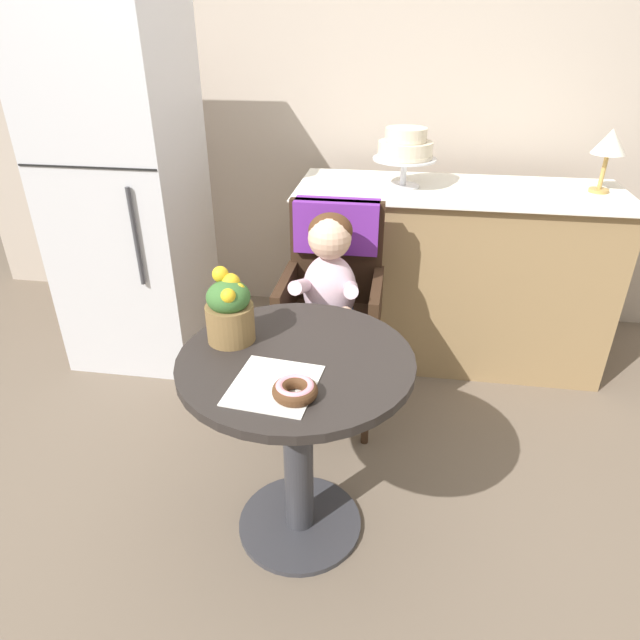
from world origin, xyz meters
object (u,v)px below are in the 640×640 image
at_px(seated_child, 328,286).
at_px(refrigerator, 127,197).
at_px(cafe_table, 297,413).
at_px(tiered_cake_stand, 405,148).
at_px(donut_front, 295,390).
at_px(table_lamp, 610,144).
at_px(flower_vase, 229,309).
at_px(wicker_chair, 333,279).

distance_m(seated_child, refrigerator, 1.19).
height_order(cafe_table, tiered_cake_stand, tiered_cake_stand).
bearing_deg(donut_front, table_lamp, 53.42).
bearing_deg(cafe_table, tiered_cake_stand, 78.06).
bearing_deg(flower_vase, cafe_table, -18.14).
bearing_deg(cafe_table, donut_front, -79.61).
relative_size(wicker_chair, table_lamp, 3.35).
relative_size(seated_child, tiered_cake_stand, 2.42).
xyz_separation_m(seated_child, tiered_cake_stand, (0.26, 0.70, 0.40)).
height_order(flower_vase, refrigerator, refrigerator).
height_order(cafe_table, refrigerator, refrigerator).
height_order(table_lamp, refrigerator, refrigerator).
relative_size(seated_child, table_lamp, 2.55).
distance_m(flower_vase, refrigerator, 1.32).
height_order(donut_front, tiered_cake_stand, tiered_cake_stand).
bearing_deg(tiered_cake_stand, refrigerator, -171.41).
height_order(donut_front, refrigerator, refrigerator).
relative_size(flower_vase, refrigerator, 0.14).
distance_m(wicker_chair, seated_child, 0.16).
height_order(flower_vase, tiered_cake_stand, tiered_cake_stand).
height_order(seated_child, table_lamp, table_lamp).
relative_size(seated_child, flower_vase, 3.09).
xyz_separation_m(flower_vase, table_lamp, (1.41, 1.28, 0.29)).
relative_size(cafe_table, refrigerator, 0.42).
bearing_deg(table_lamp, wicker_chair, -153.10).
distance_m(cafe_table, seated_child, 0.63).
height_order(donut_front, table_lamp, table_lamp).
distance_m(wicker_chair, flower_vase, 0.75).
height_order(cafe_table, seated_child, seated_child).
xyz_separation_m(wicker_chair, tiered_cake_stand, (0.26, 0.54, 0.44)).
bearing_deg(cafe_table, flower_vase, 161.86).
height_order(seated_child, tiered_cake_stand, tiered_cake_stand).
xyz_separation_m(flower_vase, tiered_cake_stand, (0.50, 1.23, 0.26)).
bearing_deg(flower_vase, table_lamp, 42.31).
xyz_separation_m(cafe_table, wicker_chair, (0.01, 0.76, 0.13)).
xyz_separation_m(cafe_table, donut_front, (0.04, -0.20, 0.24)).
distance_m(flower_vase, tiered_cake_stand, 1.35).
height_order(tiered_cake_stand, table_lamp, table_lamp).
distance_m(tiered_cake_stand, refrigerator, 1.36).
relative_size(flower_vase, tiered_cake_stand, 0.78).
height_order(cafe_table, table_lamp, table_lamp).
xyz_separation_m(tiered_cake_stand, table_lamp, (0.91, 0.05, 0.03)).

